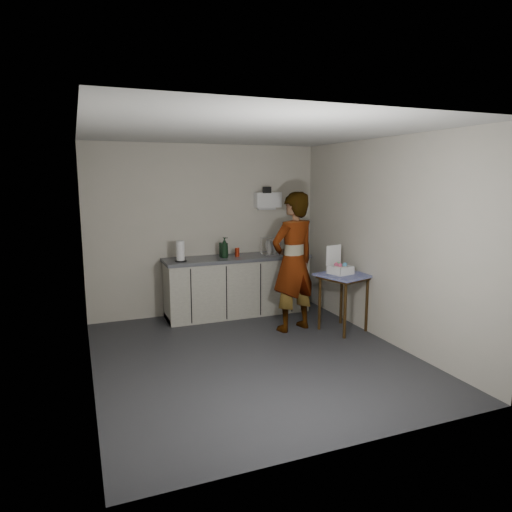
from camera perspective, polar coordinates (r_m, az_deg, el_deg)
name	(u,v)px	position (r m, az deg, el deg)	size (l,w,h in m)	color
ground	(253,356)	(5.55, -0.36, -12.44)	(4.00, 4.00, 0.00)	#2C2D32
wall_back	(206,230)	(7.08, -6.24, 3.23)	(3.60, 0.02, 2.60)	beige
wall_right	(383,241)	(6.08, 15.57, 1.86)	(0.02, 4.00, 2.60)	beige
wall_left	(86,259)	(4.86, -20.46, -0.32)	(0.02, 4.00, 2.60)	beige
ceiling	(253,132)	(5.16, -0.39, 15.28)	(3.60, 4.00, 0.01)	silver
kitchen_counter	(237,287)	(7.07, -2.35, -3.91)	(2.24, 0.62, 0.91)	black
wall_shelf	(268,200)	(7.30, 1.48, 7.00)	(0.42, 0.18, 0.37)	white
side_table	(344,281)	(6.36, 10.92, -3.14)	(0.77, 0.77, 0.80)	#37210C
standing_man	(293,262)	(6.26, 4.68, -0.77)	(0.70, 0.46, 1.92)	#B2A593
soap_bottle	(225,248)	(6.84, -3.96, 1.06)	(0.12, 0.12, 0.31)	black
soda_can	(237,252)	(6.97, -2.37, 0.49)	(0.07, 0.07, 0.13)	red
dark_bottle	(221,250)	(6.91, -4.36, 0.78)	(0.07, 0.07, 0.22)	black
paper_towel	(180,252)	(6.63, -9.43, 0.54)	(0.17, 0.17, 0.30)	black
dish_rack	(274,251)	(7.14, 2.21, 0.66)	(0.38, 0.28, 0.26)	silver
bakery_box	(340,268)	(6.35, 10.40, -1.43)	(0.33, 0.33, 0.38)	white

